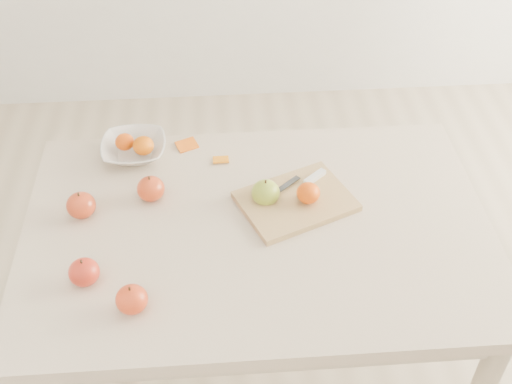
{
  "coord_description": "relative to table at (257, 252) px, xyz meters",
  "views": [
    {
      "loc": [
        -0.09,
        -1.16,
        1.91
      ],
      "look_at": [
        0.0,
        0.05,
        0.82
      ],
      "focal_mm": 45.0,
      "sensor_mm": 36.0,
      "label": 1
    }
  ],
  "objects": [
    {
      "name": "cutting_board",
      "position": [
        0.11,
        0.07,
        0.11
      ],
      "size": [
        0.34,
        0.3,
        0.02
      ],
      "primitive_type": "cube",
      "rotation": [
        0.0,
        0.0,
        0.4
      ],
      "color": "tan",
      "rests_on": "table"
    },
    {
      "name": "paring_knife",
      "position": [
        0.15,
        0.14,
        0.12
      ],
      "size": [
        0.16,
        0.1,
        0.01
      ],
      "color": "white",
      "rests_on": "cutting_board"
    },
    {
      "name": "apple_red_a",
      "position": [
        -0.27,
        0.12,
        0.13
      ],
      "size": [
        0.07,
        0.07,
        0.07
      ],
      "primitive_type": "ellipsoid",
      "color": "#A3090F",
      "rests_on": "table"
    },
    {
      "name": "bowl_tangerine_far",
      "position": [
        -0.3,
        0.3,
        0.14
      ],
      "size": [
        0.06,
        0.06,
        0.05
      ],
      "primitive_type": "ellipsoid",
      "color": "#D96007",
      "rests_on": "fruit_bowl"
    },
    {
      "name": "orange_peel_a",
      "position": [
        -0.18,
        0.34,
        0.1
      ],
      "size": [
        0.07,
        0.07,
        0.01
      ],
      "primitive_type": "cube",
      "rotation": [
        0.21,
        0.0,
        0.42
      ],
      "color": "orange",
      "rests_on": "table"
    },
    {
      "name": "table",
      "position": [
        0.0,
        0.0,
        0.0
      ],
      "size": [
        1.2,
        0.8,
        0.75
      ],
      "color": "beige",
      "rests_on": "ground"
    },
    {
      "name": "apple_red_c",
      "position": [
        -0.3,
        -0.24,
        0.13
      ],
      "size": [
        0.07,
        0.07,
        0.07
      ],
      "primitive_type": "ellipsoid",
      "color": "#A5100E",
      "rests_on": "table"
    },
    {
      "name": "board_tangerine",
      "position": [
        0.14,
        0.06,
        0.14
      ],
      "size": [
        0.06,
        0.06,
        0.05
      ],
      "primitive_type": "ellipsoid",
      "color": "#E26007",
      "rests_on": "cutting_board"
    },
    {
      "name": "ground",
      "position": [
        0.0,
        0.0,
        -0.65
      ],
      "size": [
        3.5,
        3.5,
        0.0
      ],
      "primitive_type": "plane",
      "color": "#C6B293",
      "rests_on": "ground"
    },
    {
      "name": "apple_red_d",
      "position": [
        -0.41,
        -0.16,
        0.13
      ],
      "size": [
        0.07,
        0.07,
        0.07
      ],
      "primitive_type": "ellipsoid",
      "color": "#96050E",
      "rests_on": "table"
    },
    {
      "name": "orange_peel_b",
      "position": [
        -0.08,
        0.27,
        0.1
      ],
      "size": [
        0.05,
        0.04,
        0.01
      ],
      "primitive_type": "cube",
      "rotation": [
        -0.14,
        0.0,
        0.02
      ],
      "color": "orange",
      "rests_on": "table"
    },
    {
      "name": "bowl_tangerine_near",
      "position": [
        -0.36,
        0.32,
        0.14
      ],
      "size": [
        0.05,
        0.05,
        0.05
      ],
      "primitive_type": "ellipsoid",
      "color": "#C84507",
      "rests_on": "fruit_bowl"
    },
    {
      "name": "apple_green",
      "position": [
        0.03,
        0.09,
        0.13
      ],
      "size": [
        0.08,
        0.08,
        0.07
      ],
      "primitive_type": "ellipsoid",
      "color": "olive",
      "rests_on": "table"
    },
    {
      "name": "fruit_bowl",
      "position": [
        -0.33,
        0.31,
        0.12
      ],
      "size": [
        0.18,
        0.18,
        0.05
      ],
      "primitive_type": "imported",
      "color": "silver",
      "rests_on": "table"
    },
    {
      "name": "apple_red_b",
      "position": [
        -0.45,
        0.07,
        0.13
      ],
      "size": [
        0.08,
        0.08,
        0.07
      ],
      "primitive_type": "ellipsoid",
      "color": "maroon",
      "rests_on": "table"
    }
  ]
}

